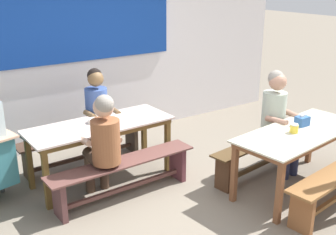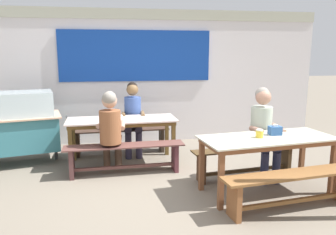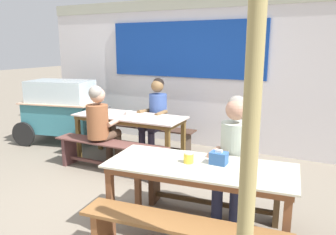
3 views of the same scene
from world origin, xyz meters
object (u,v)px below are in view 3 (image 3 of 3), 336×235
food_cart (61,108)px  person_center_facing (156,112)px  person_left_back_turned (101,121)px  person_right_near_table (234,151)px  bench_near_back (212,188)px  dining_table_near (200,173)px  bench_far_front (110,153)px  wooden_support_post (248,170)px  dining_table_far (129,120)px  bench_far_back (147,135)px  soup_bowl (129,113)px  tissue_box (219,158)px  condiment_jar (189,158)px

food_cart → person_center_facing: (1.90, 0.22, 0.06)m
person_left_back_turned → person_right_near_table: (2.15, -0.54, 0.03)m
bench_near_back → dining_table_near: bearing=-83.1°
bench_far_front → person_right_near_table: 2.06m
bench_near_back → wooden_support_post: (0.70, -1.35, 0.80)m
dining_table_far → person_left_back_turned: person_left_back_turned is taller
food_cart → person_right_near_table: (3.65, -1.26, 0.08)m
bench_near_back → person_right_near_table: (0.23, -0.04, 0.46)m
bench_far_back → soup_bowl: soup_bowl is taller
dining_table_near → food_cart: food_cart is taller
food_cart → tissue_box: food_cart is taller
bench_near_back → dining_table_far: bearing=150.6°
dining_table_far → wooden_support_post: size_ratio=0.81×
person_left_back_turned → condiment_jar: 2.13m
soup_bowl → wooden_support_post: bearing=-44.1°
dining_table_far → wooden_support_post: (2.43, -2.33, 0.43)m
dining_table_near → tissue_box: bearing=35.1°
bench_far_front → bench_far_back: bearing=91.7°
bench_far_front → food_cart: bearing=155.5°
bench_near_back → person_left_back_turned: (-1.91, 0.51, 0.44)m
tissue_box → wooden_support_post: bearing=-62.0°
dining_table_near → bench_far_front: bearing=151.3°
person_center_facing → condiment_jar: person_center_facing is taller
bench_near_back → food_cart: food_cart is taller
wooden_support_post → condiment_jar: bearing=132.2°
person_right_near_table → condiment_jar: person_right_near_table is taller
person_center_facing → food_cart: bearing=-173.4°
dining_table_near → person_center_facing: (-1.59, 1.97, 0.06)m
bench_far_front → person_left_back_turned: (-0.20, 0.06, 0.43)m
condiment_jar → soup_bowl: bearing=137.7°
person_left_back_turned → dining_table_near: bearing=-27.7°
tissue_box → wooden_support_post: size_ratio=0.07×
condiment_jar → soup_bowl: 2.34m
food_cart → bench_near_back: bearing=-19.7°
bench_far_back → tissue_box: 2.80m
bench_far_back → condiment_jar: size_ratio=16.72×
bench_near_back → tissue_box: 0.70m
food_cart → tissue_box: 3.99m
food_cart → soup_bowl: (1.64, -0.17, 0.09)m
person_center_facing → soup_bowl: person_center_facing is taller
condiment_jar → wooden_support_post: 1.16m
tissue_box → condiment_jar: tissue_box is taller
tissue_box → bench_far_front: bearing=155.6°
dining_table_far → person_right_near_table: (1.97, -1.01, 0.09)m
person_left_back_turned → bench_far_front: bearing=-17.4°
bench_far_front → bench_near_back: same height
dining_table_near → soup_bowl: 2.43m
condiment_jar → soup_bowl: (-1.73, 1.57, -0.03)m
person_right_near_table → soup_bowl: size_ratio=9.70×
person_center_facing → person_right_near_table: bearing=-40.0°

